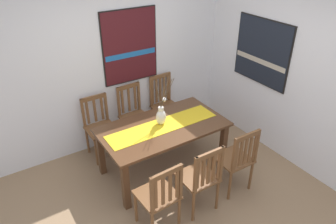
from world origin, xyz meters
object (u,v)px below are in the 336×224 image
Objects in this scene: chair_5 at (100,126)px; chair_0 at (237,158)px; dining_table at (163,132)px; chair_2 at (201,177)px; painting_on_side_wall at (262,52)px; chair_4 at (165,103)px; centerpiece_vase at (161,115)px; painting_on_back_wall at (130,46)px; chair_3 at (134,115)px; chair_1 at (160,196)px.

chair_0 is at bearing -55.30° from chair_5.
chair_2 is (-0.02, -0.88, -0.13)m from dining_table.
chair_2 is at bearing -91.56° from dining_table.
painting_on_side_wall is (1.71, 0.83, 0.97)m from chair_2.
chair_4 reaches higher than dining_table.
dining_table is 1.72× the size of chair_4.
dining_table is 1.88m from painting_on_side_wall.
centerpiece_vase reaches higher than dining_table.
chair_5 is 1.26m from painting_on_back_wall.
chair_3 is 0.57m from chair_5.
painting_on_back_wall is at bearing 86.60° from chair_2.
chair_3 reaches higher than chair_0.
chair_4 is at bearing 56.52° from chair_1.
dining_table is 1.05m from chair_4.
painting_on_side_wall is (1.70, -0.89, 0.97)m from chair_3.
chair_2 is (-0.03, -0.93, -0.38)m from centerpiece_vase.
centerpiece_vase reaches higher than chair_3.
chair_5 is 0.85× the size of painting_on_back_wall.
centerpiece_vase is 0.88m from chair_3.
centerpiece_vase is at bearing 57.39° from chair_1.
centerpiece_vase is 1.07m from chair_4.
dining_table is 2.41× the size of centerpiece_vase.
chair_3 is 1.03× the size of chair_5.
centerpiece_vase is at bearing -88.35° from chair_3.
chair_5 is at bearing 158.81° from painting_on_side_wall.
chair_1 is 1.80m from chair_3.
chair_0 is at bearing -144.35° from painting_on_side_wall.
chair_0 is 1.72m from chair_4.
dining_table is 1.79× the size of chair_2.
centerpiece_vase reaches higher than chair_0.
chair_5 is (-0.57, 1.71, -0.02)m from chair_2.
dining_table is 1.39m from painting_on_back_wall.
dining_table is at bearing 88.44° from chair_2.
painting_on_back_wall is (0.12, 1.94, 1.02)m from chair_2.
chair_5 is at bearing -177.86° from chair_4.
chair_1 is at bearing -109.20° from painting_on_back_wall.
dining_table is 1.06m from chair_1.
chair_2 reaches higher than chair_1.
chair_3 is at bearing -176.81° from chair_4.
chair_2 is at bearing -91.81° from centerpiece_vase.
chair_1 is 0.95× the size of chair_4.
chair_3 is at bearing 91.65° from centerpiece_vase.
chair_1 is at bearing -89.68° from chair_5.
chair_3 is 2.16m from painting_on_side_wall.
chair_1 is (-0.58, -0.87, -0.14)m from dining_table.
painting_on_side_wall is at bearing -21.19° from chair_5.
painting_on_side_wall reaches higher than chair_0.
chair_0 is 1.02× the size of chair_1.
chair_5 is at bearing 125.47° from dining_table.
chair_3 is at bearing 91.21° from dining_table.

